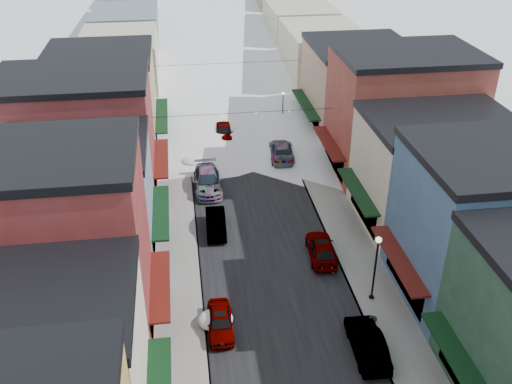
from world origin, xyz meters
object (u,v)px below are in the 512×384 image
object	(u,v)px
car_silver_sedan	(220,322)
car_green_sedan	(367,343)
car_dark_hatch	(216,223)
trash_can	(372,324)
streetlamp_near	(376,260)

from	to	relation	value
car_silver_sedan	car_green_sedan	distance (m)	8.98
car_silver_sedan	car_dark_hatch	world-z (taller)	car_dark_hatch
trash_can	streetlamp_near	distance (m)	4.00
car_silver_sedan	trash_can	bearing A→B (deg)	-7.16
car_silver_sedan	streetlamp_near	bearing A→B (deg)	9.55
car_dark_hatch	car_green_sedan	xyz separation A→B (m)	(7.80, -14.32, 0.07)
car_green_sedan	trash_can	xyz separation A→B (m)	(0.90, 1.75, -0.20)
car_silver_sedan	streetlamp_near	world-z (taller)	streetlamp_near
car_dark_hatch	trash_can	distance (m)	15.29
streetlamp_near	car_green_sedan	bearing A→B (deg)	-111.43
car_dark_hatch	streetlamp_near	world-z (taller)	streetlamp_near
car_silver_sedan	car_dark_hatch	distance (m)	11.22
car_dark_hatch	streetlamp_near	xyz separation A→B (m)	(9.61, -9.70, 2.50)
car_silver_sedan	car_green_sedan	bearing A→B (deg)	-19.12
car_green_sedan	trash_can	size ratio (longest dim) A/B	5.53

